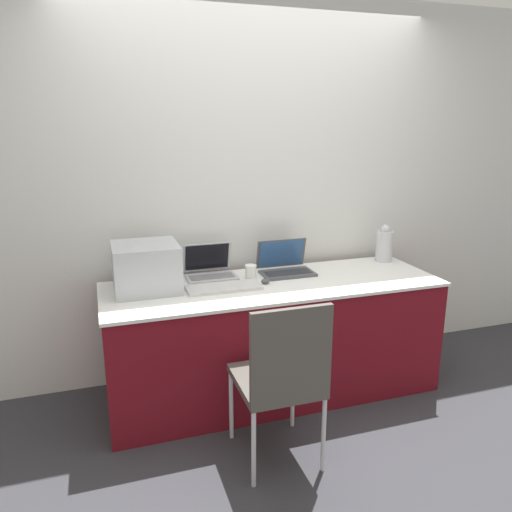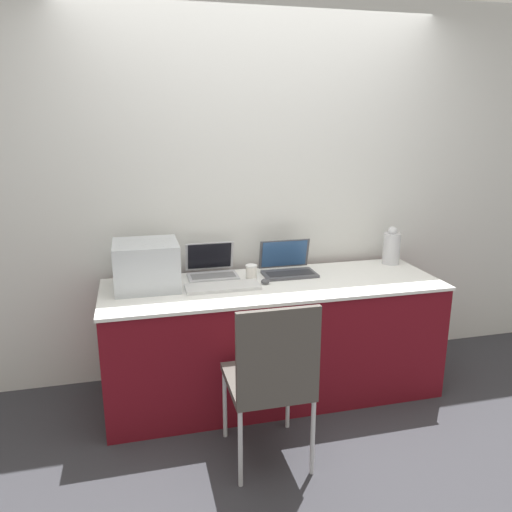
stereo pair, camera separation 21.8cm
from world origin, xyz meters
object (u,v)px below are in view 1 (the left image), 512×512
printer (146,266)px  external_keyboard (224,287)px  laptop_right (285,266)px  laptop_left (210,270)px  mouse (266,281)px  metal_pitcher (384,245)px  chair (281,373)px  coffee_cup (251,273)px

printer → external_keyboard: bearing=-16.0°
laptop_right → laptop_left: bearing=172.1°
external_keyboard → mouse: mouse is taller
laptop_left → metal_pitcher: 1.32m
metal_pitcher → chair: (-1.18, -0.96, -0.36)m
laptop_right → mouse: bearing=-138.5°
printer → chair: 1.09m
external_keyboard → coffee_cup: coffee_cup is taller
laptop_left → metal_pitcher: size_ratio=1.20×
chair → external_keyboard: bearing=99.6°
printer → laptop_left: bearing=18.3°
coffee_cup → chair: bearing=-96.6°
laptop_right → external_keyboard: 0.53m
external_keyboard → coffee_cup: 0.25m
external_keyboard → mouse: bearing=3.8°
printer → laptop_right: bearing=4.3°
laptop_left → external_keyboard: 0.28m
laptop_left → coffee_cup: (0.24, -0.15, 0.00)m
laptop_right → coffee_cup: (-0.27, -0.08, 0.00)m
coffee_cup → metal_pitcher: (1.08, 0.13, 0.07)m
coffee_cup → chair: 0.88m
laptop_right → metal_pitcher: metal_pitcher is taller
laptop_left → laptop_right: (0.51, -0.07, 0.00)m
printer → laptop_left: printer is taller
laptop_right → metal_pitcher: 0.81m
external_keyboard → chair: (0.12, -0.70, -0.25)m
laptop_left → mouse: 0.40m
printer → chair: printer is taller
laptop_left → printer: bearing=-161.7°
laptop_left → metal_pitcher: bearing=-0.7°
mouse → metal_pitcher: size_ratio=0.21×
laptop_right → printer: bearing=-175.7°
coffee_cup → chair: chair is taller
metal_pitcher → mouse: bearing=-166.9°
printer → laptop_left: 0.47m
laptop_left → external_keyboard: laptop_left is taller
mouse → coffee_cup: bearing=123.3°
laptop_right → chair: 1.02m
mouse → metal_pitcher: 1.05m
printer → external_keyboard: (0.45, -0.13, -0.15)m
external_keyboard → printer: bearing=164.0°
laptop_right → coffee_cup: bearing=-163.6°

